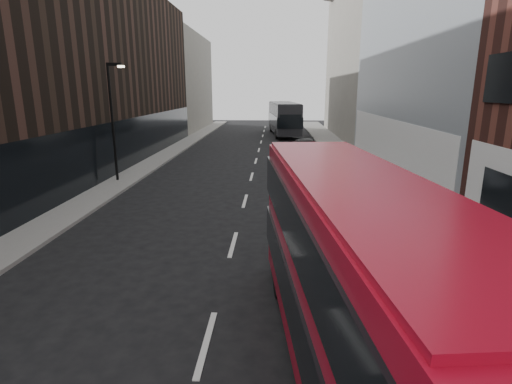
# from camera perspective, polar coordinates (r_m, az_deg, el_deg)

# --- Properties ---
(sidewalk_right) EXTENTS (3.00, 80.00, 0.15)m
(sidewalk_right) POSITION_cam_1_polar(r_m,az_deg,el_deg) (32.00, 13.47, 4.05)
(sidewalk_right) COLOR slate
(sidewalk_right) RESTS_ON ground
(sidewalk_left) EXTENTS (2.00, 80.00, 0.15)m
(sidewalk_left) POSITION_cam_1_polar(r_m,az_deg,el_deg) (32.85, -14.22, 4.26)
(sidewalk_left) COLOR slate
(sidewalk_left) RESTS_ON ground
(building_modern_block) EXTENTS (5.03, 22.00, 20.00)m
(building_modern_block) POSITION_cam_1_polar(r_m,az_deg,el_deg) (29.03, 24.56, 21.68)
(building_modern_block) COLOR #A8ADB3
(building_modern_block) RESTS_ON ground
(building_victorian) EXTENTS (6.50, 24.00, 21.00)m
(building_victorian) POSITION_cam_1_polar(r_m,az_deg,el_deg) (51.06, 14.60, 18.54)
(building_victorian) COLOR slate
(building_victorian) RESTS_ON ground
(building_left_mid) EXTENTS (5.00, 24.00, 14.00)m
(building_left_mid) POSITION_cam_1_polar(r_m,az_deg,el_deg) (38.25, -17.90, 15.84)
(building_left_mid) COLOR black
(building_left_mid) RESTS_ON ground
(building_left_far) EXTENTS (5.00, 20.00, 13.00)m
(building_left_far) POSITION_cam_1_polar(r_m,az_deg,el_deg) (59.39, -10.31, 15.08)
(building_left_far) COLOR slate
(building_left_far) RESTS_ON ground
(street_lamp) EXTENTS (1.06, 0.22, 7.00)m
(street_lamp) POSITION_cam_1_polar(r_m,az_deg,el_deg) (25.89, -19.74, 10.40)
(street_lamp) COLOR black
(street_lamp) RESTS_ON sidewalk_left
(red_bus) EXTENTS (3.48, 10.40, 4.14)m
(red_bus) POSITION_cam_1_polar(r_m,az_deg,el_deg) (7.93, 13.75, -10.99)
(red_bus) COLOR maroon
(red_bus) RESTS_ON ground
(grey_bus) EXTENTS (4.09, 12.71, 4.04)m
(grey_bus) POSITION_cam_1_polar(r_m,az_deg,el_deg) (51.25, 4.00, 10.54)
(grey_bus) COLOR black
(grey_bus) RESTS_ON ground
(car_a) EXTENTS (2.14, 4.69, 1.56)m
(car_a) POSITION_cam_1_polar(r_m,az_deg,el_deg) (25.27, 6.57, 3.28)
(car_a) COLOR black
(car_a) RESTS_ON ground
(car_b) EXTENTS (1.80, 3.92, 1.24)m
(car_b) POSITION_cam_1_polar(r_m,az_deg,el_deg) (24.56, 7.75, 2.54)
(car_b) COLOR #96989E
(car_b) RESTS_ON ground
(car_c) EXTENTS (2.32, 5.46, 1.57)m
(car_c) POSITION_cam_1_polar(r_m,az_deg,el_deg) (33.88, 7.07, 6.12)
(car_c) COLOR black
(car_c) RESTS_ON ground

